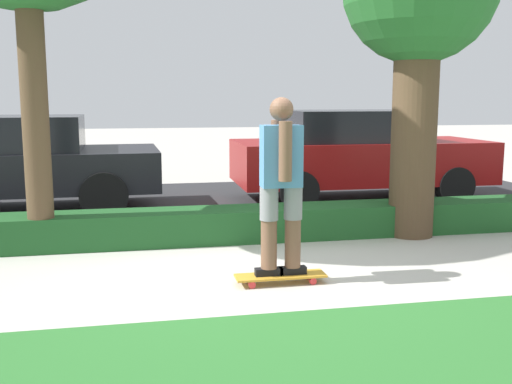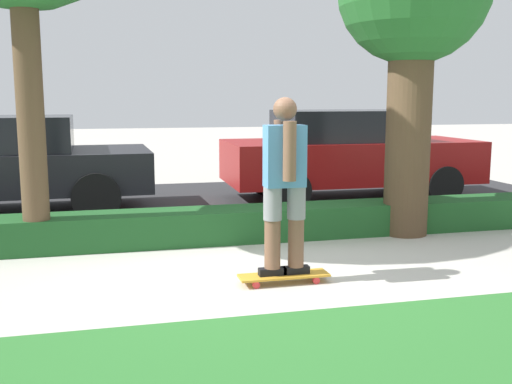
% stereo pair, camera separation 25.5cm
% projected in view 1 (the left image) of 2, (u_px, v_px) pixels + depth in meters
% --- Properties ---
extents(ground_plane, '(60.00, 60.00, 0.00)m').
position_uv_depth(ground_plane, '(264.00, 277.00, 5.85)').
color(ground_plane, '#BCB7AD').
extents(street_asphalt, '(12.91, 5.00, 0.01)m').
position_uv_depth(street_asphalt, '(210.00, 204.00, 9.91)').
color(street_asphalt, '#2D2D30').
rests_on(street_asphalt, ground_plane).
extents(hedge_row, '(12.91, 0.60, 0.40)m').
position_uv_depth(hedge_row, '(236.00, 224.00, 7.37)').
color(hedge_row, '#1E5123').
rests_on(hedge_row, ground_plane).
extents(skateboard, '(0.86, 0.24, 0.09)m').
position_uv_depth(skateboard, '(280.00, 276.00, 5.64)').
color(skateboard, gold).
rests_on(skateboard, ground_plane).
extents(skater_person, '(0.49, 0.43, 1.66)m').
position_uv_depth(skater_person, '(281.00, 182.00, 5.50)').
color(skater_person, black).
rests_on(skater_person, skateboard).
extents(tree_mid, '(1.88, 1.88, 4.01)m').
position_uv_depth(tree_mid, '(419.00, 2.00, 7.20)').
color(tree_mid, brown).
rests_on(tree_mid, ground_plane).
extents(parked_car_front, '(4.27, 2.00, 1.47)m').
position_uv_depth(parked_car_front, '(15.00, 162.00, 9.09)').
color(parked_car_front, black).
rests_on(parked_car_front, ground_plane).
extents(parked_car_middle, '(4.29, 1.87, 1.53)m').
position_uv_depth(parked_car_middle, '(359.00, 154.00, 10.24)').
color(parked_car_middle, maroon).
rests_on(parked_car_middle, ground_plane).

